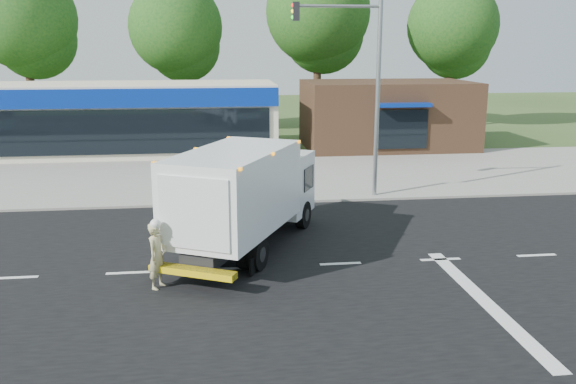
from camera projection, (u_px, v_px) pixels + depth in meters
name	position (u px, v px, depth m)	size (l,w,h in m)	color
ground	(340.00, 264.00, 17.59)	(120.00, 120.00, 0.00)	#385123
road_asphalt	(340.00, 264.00, 17.59)	(60.00, 14.00, 0.02)	black
sidewalk	(301.00, 195.00, 25.48)	(60.00, 2.40, 0.12)	gray
parking_apron	(285.00, 168.00, 31.09)	(60.00, 9.00, 0.02)	gray
lane_markings	(400.00, 279.00, 16.44)	(55.20, 7.00, 0.01)	silver
ems_box_truck	(245.00, 191.00, 18.39)	(5.27, 7.58, 3.25)	black
emergency_worker	(157.00, 254.00, 15.68)	(0.67, 0.76, 1.87)	tan
retail_strip_mall	(119.00, 118.00, 35.28)	(18.00, 6.20, 4.00)	beige
brown_storefront	(387.00, 114.00, 37.21)	(10.00, 6.70, 4.00)	#382316
traffic_signal_pole	(362.00, 77.00, 24.03)	(3.51, 0.25, 8.00)	gray
background_trees	(250.00, 27.00, 42.91)	(36.77, 7.39, 12.10)	#332114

